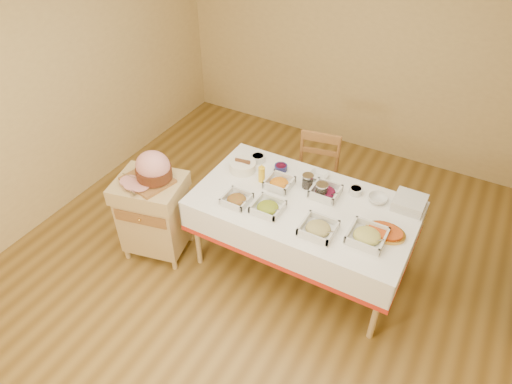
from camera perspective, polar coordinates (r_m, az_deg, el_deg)
room_shell at (r=3.35m, az=-0.16°, el=4.47°), size 5.00×5.00×5.00m
dining_table at (r=3.90m, az=5.88°, el=-3.08°), size 1.82×1.02×0.76m
butcher_cart at (r=4.22m, az=-12.67°, el=-2.47°), size 0.67×0.60×0.82m
dining_chair at (r=4.50m, az=7.31°, el=1.50°), size 0.48×0.47×0.93m
ham_on_board at (r=3.93m, az=-12.83°, el=2.78°), size 0.43×0.41×0.28m
serving_dish_a at (r=3.75m, az=-2.44°, el=-0.92°), size 0.22×0.21×0.09m
serving_dish_b at (r=3.68m, az=1.48°, el=-1.91°), size 0.23×0.23×0.10m
serving_dish_c at (r=3.52m, az=7.78°, el=-4.53°), size 0.26×0.26×0.10m
serving_dish_d at (r=3.53m, az=13.71°, el=-5.34°), size 0.27×0.27×0.10m
serving_dish_e at (r=3.92m, az=2.92°, el=1.14°), size 0.23×0.22×0.11m
serving_dish_f at (r=3.86m, az=8.66°, el=0.03°), size 0.24×0.23×0.11m
small_bowl_left at (r=4.22m, az=0.24°, el=4.27°), size 0.13×0.13×0.06m
small_bowl_mid at (r=4.11m, az=3.13°, el=3.10°), size 0.12×0.12×0.05m
small_bowl_right at (r=3.93m, az=12.36°, el=0.20°), size 0.11×0.11×0.06m
bowl_white_imported at (r=4.06m, az=7.87°, el=2.04°), size 0.17×0.17×0.04m
bowl_small_imported at (r=3.90m, az=15.00°, el=-0.83°), size 0.17×0.17×0.05m
preserve_jar_left at (r=3.92m, az=6.45°, el=1.30°), size 0.10×0.10×0.13m
preserve_jar_right at (r=3.82m, az=8.18°, el=0.09°), size 0.10×0.10×0.13m
mustard_bottle at (r=3.94m, az=0.71°, el=2.32°), size 0.06×0.06×0.18m
bread_basket at (r=4.10m, az=-1.67°, el=3.27°), size 0.24×0.24×0.10m
plate_stack at (r=3.90m, az=18.63°, el=-1.27°), size 0.25×0.25×0.09m
brass_platter at (r=3.62m, az=15.87°, el=-4.85°), size 0.31×0.22×0.04m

